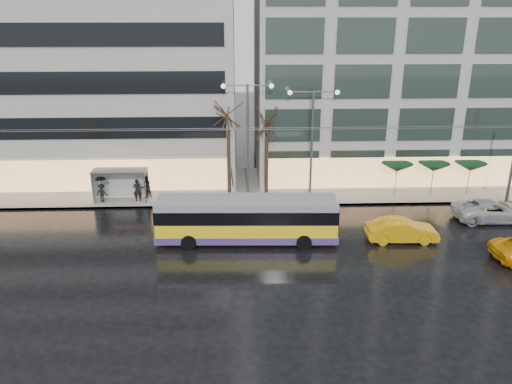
{
  "coord_description": "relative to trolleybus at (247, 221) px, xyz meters",
  "views": [
    {
      "loc": [
        1.2,
        -26.94,
        14.01
      ],
      "look_at": [
        2.42,
        5.0,
        2.65
      ],
      "focal_mm": 35.0,
      "sensor_mm": 36.0,
      "label": 1
    }
  ],
  "objects": [
    {
      "name": "street_lamp_near",
      "position": [
        0.28,
        8.01,
        4.54
      ],
      "size": [
        3.96,
        0.36,
        9.03
      ],
      "color": "#595B60",
      "rests_on": "sidewalk"
    },
    {
      "name": "tree_a",
      "position": [
        -1.22,
        8.21,
        5.63
      ],
      "size": [
        3.2,
        3.2,
        8.4
      ],
      "color": "black",
      "rests_on": "sidewalk"
    },
    {
      "name": "taxi_b",
      "position": [
        10.13,
        -0.33,
        -0.7
      ],
      "size": [
        4.62,
        1.69,
        1.51
      ],
      "primitive_type": "imported",
      "rotation": [
        0.0,
        0.0,
        1.55
      ],
      "color": "#EFAA0C",
      "rests_on": "ground"
    },
    {
      "name": "kerb",
      "position": [
        0.28,
        6.26,
        -1.38
      ],
      "size": [
        80.0,
        0.1,
        0.15
      ],
      "primitive_type": "cube",
      "color": "slate",
      "rests_on": "ground"
    },
    {
      "name": "ground",
      "position": [
        -1.72,
        -2.79,
        -1.45
      ],
      "size": [
        140.0,
        140.0,
        0.0
      ],
      "primitive_type": "plane",
      "color": "black",
      "rests_on": "ground"
    },
    {
      "name": "bus_shelter",
      "position": [
        -10.11,
        7.89,
        0.51
      ],
      "size": [
        4.2,
        1.6,
        2.51
      ],
      "color": "#595B60",
      "rests_on": "sidewalk"
    },
    {
      "name": "building_right",
      "position": [
        17.28,
        16.21,
        11.2
      ],
      "size": [
        32.0,
        14.0,
        25.0
      ],
      "primitive_type": "cube",
      "color": "#B3B0AB",
      "rests_on": "sidewalk"
    },
    {
      "name": "pedestrian_a",
      "position": [
        -8.41,
        7.43,
        0.12
      ],
      "size": [
        1.01,
        1.03,
        2.19
      ],
      "color": "black",
      "rests_on": "sidewalk"
    },
    {
      "name": "parasol_a",
      "position": [
        12.28,
        8.21,
        0.99
      ],
      "size": [
        2.5,
        2.5,
        2.65
      ],
      "color": "#595B60",
      "rests_on": "sidewalk"
    },
    {
      "name": "pedestrian_b",
      "position": [
        -7.88,
        8.31,
        -0.42
      ],
      "size": [
        1.09,
        1.07,
        1.77
      ],
      "color": "black",
      "rests_on": "sidewalk"
    },
    {
      "name": "tree_b",
      "position": [
        1.78,
        8.41,
        4.94
      ],
      "size": [
        3.2,
        3.2,
        7.7
      ],
      "color": "black",
      "rests_on": "sidewalk"
    },
    {
      "name": "sidewalk",
      "position": [
        0.28,
        11.21,
        -1.38
      ],
      "size": [
        80.0,
        10.0,
        0.15
      ],
      "primitive_type": "cube",
      "color": "gray",
      "rests_on": "ground"
    },
    {
      "name": "parasol_c",
      "position": [
        18.28,
        8.21,
        0.99
      ],
      "size": [
        2.5,
        2.5,
        2.65
      ],
      "color": "#595B60",
      "rests_on": "sidewalk"
    },
    {
      "name": "building_left",
      "position": [
        -17.72,
        16.21,
        9.7
      ],
      "size": [
        34.0,
        14.0,
        22.0
      ],
      "primitive_type": "cube",
      "color": "#B3B0AB",
      "rests_on": "sidewalk"
    },
    {
      "name": "sedan_silver",
      "position": [
        17.76,
        2.86,
        -0.69
      ],
      "size": [
        5.57,
        2.64,
        1.54
      ],
      "primitive_type": "imported",
      "rotation": [
        0.0,
        0.0,
        1.55
      ],
      "color": "#BABABF",
      "rests_on": "ground"
    },
    {
      "name": "parasol_b",
      "position": [
        15.28,
        8.21,
        0.99
      ],
      "size": [
        2.5,
        2.5,
        2.65
      ],
      "color": "#595B60",
      "rests_on": "sidewalk"
    },
    {
      "name": "trolleybus",
      "position": [
        0.0,
        0.0,
        0.0
      ],
      "size": [
        11.67,
        4.71,
        5.38
      ],
      "color": "yellow",
      "rests_on": "ground"
    },
    {
      "name": "street_lamp_far",
      "position": [
        5.28,
        8.01,
        4.26
      ],
      "size": [
        3.96,
        0.36,
        8.53
      ],
      "color": "#595B60",
      "rests_on": "sidewalk"
    },
    {
      "name": "pedestrian_c",
      "position": [
        -11.16,
        7.34,
        -0.18
      ],
      "size": [
        1.08,
        0.99,
        2.11
      ],
      "color": "black",
      "rests_on": "sidewalk"
    },
    {
      "name": "catenary",
      "position": [
        -0.72,
        5.14,
        2.8
      ],
      "size": [
        42.24,
        5.12,
        7.0
      ],
      "color": "#595B60",
      "rests_on": "ground"
    }
  ]
}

